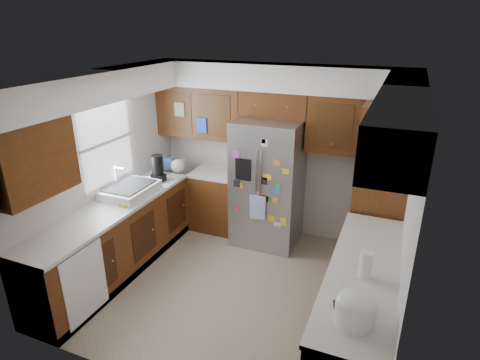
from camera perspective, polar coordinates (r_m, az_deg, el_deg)
name	(u,v)px	position (r m, az deg, el deg)	size (l,w,h in m)	color
floor	(234,285)	(5.08, -0.83, -14.72)	(3.60, 3.60, 0.00)	tan
room_shell	(237,133)	(4.62, -0.37, 6.73)	(3.64, 3.24, 2.52)	beige
left_counter_run	(140,233)	(5.47, -14.06, -7.26)	(1.36, 3.20, 0.92)	#49270E
right_counter_run	(359,313)	(4.18, 16.53, -17.73)	(0.63, 2.25, 0.92)	#49270E
pantry	(381,189)	(5.27, 19.44, -1.21)	(0.60, 0.90, 2.15)	#49270E
fridge	(268,183)	(5.63, 3.96, -0.45)	(0.90, 0.79, 1.80)	gray
bridge_cabinet	(275,104)	(5.53, 5.02, 10.75)	(0.96, 0.34, 0.35)	#49270E
fridge_top_items	(265,81)	(5.49, 3.53, 13.83)	(0.78, 0.32, 0.27)	#223BB6
sink_assembly	(130,190)	(5.36, -15.37, -1.38)	(0.52, 0.71, 0.37)	white
left_counter_clutter	(166,167)	(5.88, -10.49, 1.77)	(0.37, 0.84, 0.38)	black
rice_cooker	(355,307)	(3.20, 16.06, -17.01)	(0.31, 0.30, 0.26)	white
paper_towel	(366,264)	(3.72, 17.46, -11.35)	(0.11, 0.11, 0.25)	white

